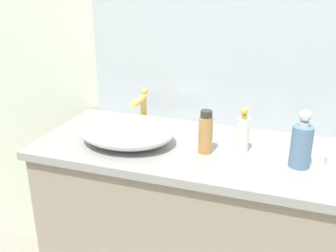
{
  "coord_description": "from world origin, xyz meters",
  "views": [
    {
      "loc": [
        0.2,
        -0.94,
        1.53
      ],
      "look_at": [
        -0.26,
        0.39,
        0.98
      ],
      "focal_mm": 41.27,
      "sensor_mm": 36.0,
      "label": 1
    }
  ],
  "objects_px": {
    "soap_dispenser": "(302,143)",
    "perfume_bottle": "(243,133)",
    "candle_jar": "(334,160)",
    "sink_basin": "(126,131)",
    "lotion_bottle": "(206,133)"
  },
  "relations": [
    {
      "from": "soap_dispenser",
      "to": "candle_jar",
      "type": "relative_size",
      "value": 3.41
    },
    {
      "from": "perfume_bottle",
      "to": "candle_jar",
      "type": "relative_size",
      "value": 2.85
    },
    {
      "from": "soap_dispenser",
      "to": "candle_jar",
      "type": "height_order",
      "value": "soap_dispenser"
    },
    {
      "from": "perfume_bottle",
      "to": "candle_jar",
      "type": "distance_m",
      "value": 0.33
    },
    {
      "from": "sink_basin",
      "to": "lotion_bottle",
      "type": "relative_size",
      "value": 2.31
    },
    {
      "from": "sink_basin",
      "to": "perfume_bottle",
      "type": "bearing_deg",
      "value": 9.36
    },
    {
      "from": "candle_jar",
      "to": "perfume_bottle",
      "type": "bearing_deg",
      "value": 178.79
    },
    {
      "from": "candle_jar",
      "to": "soap_dispenser",
      "type": "bearing_deg",
      "value": -155.55
    },
    {
      "from": "lotion_bottle",
      "to": "candle_jar",
      "type": "distance_m",
      "value": 0.47
    },
    {
      "from": "sink_basin",
      "to": "soap_dispenser",
      "type": "distance_m",
      "value": 0.66
    },
    {
      "from": "sink_basin",
      "to": "soap_dispenser",
      "type": "height_order",
      "value": "soap_dispenser"
    },
    {
      "from": "soap_dispenser",
      "to": "perfume_bottle",
      "type": "bearing_deg",
      "value": 164.11
    },
    {
      "from": "sink_basin",
      "to": "lotion_bottle",
      "type": "xyz_separation_m",
      "value": [
        0.32,
        0.02,
        0.03
      ]
    },
    {
      "from": "soap_dispenser",
      "to": "perfume_bottle",
      "type": "relative_size",
      "value": 1.19
    },
    {
      "from": "soap_dispenser",
      "to": "perfume_bottle",
      "type": "height_order",
      "value": "soap_dispenser"
    }
  ]
}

